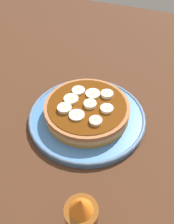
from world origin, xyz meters
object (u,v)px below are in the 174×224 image
banana_slice_3 (107,94)px  banana_slice_4 (107,108)px  banana_slice_7 (96,121)px  banana_slice_0 (90,105)px  syrup_bottle (82,221)px  banana_slice_8 (71,99)px  pancake_stack (87,110)px  banana_slice_6 (64,109)px  banana_slice_2 (78,91)px  banana_slice_1 (77,115)px  banana_slice_5 (92,94)px  plate (87,116)px

banana_slice_3 → banana_slice_4: same height
banana_slice_7 → banana_slice_0: bearing=-144.6°
banana_slice_3 → syrup_bottle: syrup_bottle is taller
banana_slice_8 → banana_slice_4: bearing=90.4°
pancake_stack → banana_slice_8: bearing=-94.3°
banana_slice_6 → banana_slice_7: 7.65cm
pancake_stack → banana_slice_7: 5.88cm
banana_slice_3 → banana_slice_8: bearing=-58.1°
banana_slice_2 → syrup_bottle: 30.19cm
banana_slice_3 → banana_slice_0: bearing=-27.5°
banana_slice_4 → banana_slice_1: bearing=-51.0°
banana_slice_3 → banana_slice_6: 10.66cm
banana_slice_1 → banana_slice_3: banana_slice_3 is taller
banana_slice_0 → banana_slice_8: (-0.32, -4.64, -0.06)cm
banana_slice_1 → banana_slice_7: 4.37cm
banana_slice_3 → banana_slice_5: bearing=-75.5°
banana_slice_5 → banana_slice_8: banana_slice_8 is taller
banana_slice_5 → banana_slice_7: size_ratio=1.28×
banana_slice_2 → banana_slice_4: bearing=68.3°
banana_slice_0 → banana_slice_4: 3.94cm
plate → banana_slice_2: 6.45cm
banana_slice_2 → banana_slice_5: same height
pancake_stack → banana_slice_4: banana_slice_4 is taller
banana_slice_8 → banana_slice_6: bearing=-0.4°
banana_slice_0 → banana_slice_1: 4.22cm
banana_slice_3 → banana_slice_5: size_ratio=0.83×
banana_slice_4 → banana_slice_7: 4.61cm
banana_slice_7 → banana_slice_8: (-4.44, -7.57, -0.06)cm
banana_slice_3 → banana_slice_8: banana_slice_3 is taller
banana_slice_3 → banana_slice_7: size_ratio=1.06×
banana_slice_0 → banana_slice_3: same height
plate → banana_slice_4: 6.23cm
banana_slice_5 → syrup_bottle: size_ratio=0.27×
pancake_stack → banana_slice_2: size_ratio=6.58×
banana_slice_0 → banana_slice_2: size_ratio=0.93×
banana_slice_0 → syrup_bottle: syrup_bottle is taller
plate → banana_slice_7: banana_slice_7 is taller
banana_slice_5 → banana_slice_7: banana_slice_7 is taller
banana_slice_8 → pancake_stack: bearing=85.7°
pancake_stack → banana_slice_4: (-0.36, 4.65, 1.99)cm
banana_slice_1 → banana_slice_2: bearing=-159.3°
banana_slice_5 → banana_slice_6: bearing=-28.0°
banana_slice_0 → banana_slice_8: bearing=-93.9°
banana_slice_8 → syrup_bottle: syrup_bottle is taller
banana_slice_0 → banana_slice_8: 4.65cm
banana_slice_3 → banana_slice_7: 8.86cm
banana_slice_6 → syrup_bottle: 24.26cm
banana_slice_1 → banana_slice_3: (-8.70, 3.90, 0.17)cm
banana_slice_1 → pancake_stack: bearing=169.8°
pancake_stack → banana_slice_5: banana_slice_5 is taller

